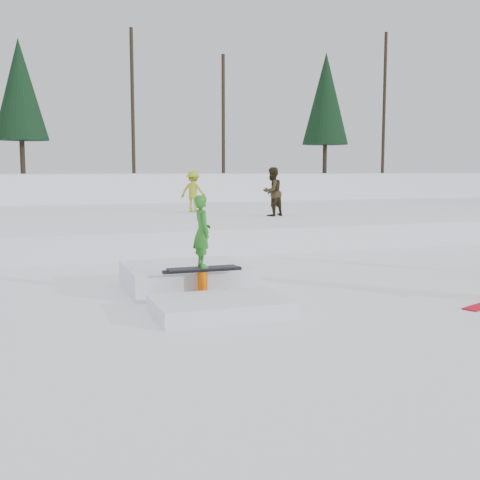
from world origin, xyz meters
name	(u,v)px	position (x,y,z in m)	size (l,w,h in m)	color
ground	(251,312)	(0.00, 0.00, 0.00)	(120.00, 120.00, 0.00)	white
snow_berm	(89,192)	(0.00, 30.00, 1.20)	(60.00, 14.00, 2.40)	white
snow_midrise	(122,221)	(0.00, 16.00, 0.40)	(50.00, 18.00, 0.80)	white
treeline	(187,95)	(6.18, 28.28, 7.45)	(40.24, 4.22, 10.50)	black
walker_olive	(272,192)	(5.30, 11.77, 1.76)	(0.93, 0.73, 1.92)	black
walker_ygreen	(193,191)	(3.00, 15.16, 1.69)	(1.15, 0.66, 1.78)	#9AA920
jib_rail_feature	(195,281)	(-0.58, 1.75, 0.30)	(2.60, 4.40, 2.11)	white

